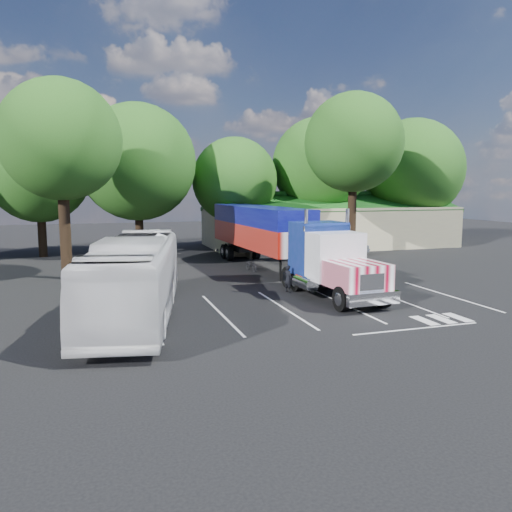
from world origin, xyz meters
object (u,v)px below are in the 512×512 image
object	(u,v)px
semi_truck	(274,235)
bicycle	(251,265)
tour_bus	(136,278)
woman	(288,279)
silver_sedan	(345,247)

from	to	relation	value
semi_truck	bicycle	bearing A→B (deg)	132.54
semi_truck	tour_bus	xyz separation A→B (m)	(-10.05, -9.53, -0.83)
woman	silver_sedan	world-z (taller)	woman
woman	bicycle	world-z (taller)	woman
tour_bus	silver_sedan	bearing A→B (deg)	51.66
semi_truck	woman	world-z (taller)	semi_truck
woman	bicycle	xyz separation A→B (m)	(0.20, 7.65, -0.33)
semi_truck	bicycle	size ratio (longest dim) A/B	13.45
silver_sedan	bicycle	bearing A→B (deg)	103.47
semi_truck	woman	distance (m)	6.83
semi_truck	bicycle	world-z (taller)	semi_truck
woman	bicycle	size ratio (longest dim) A/B	0.92
tour_bus	semi_truck	bearing A→B (deg)	54.96
semi_truck	silver_sedan	size ratio (longest dim) A/B	5.05
bicycle	tour_bus	xyz separation A→B (m)	(-8.80, -10.78, 1.39)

